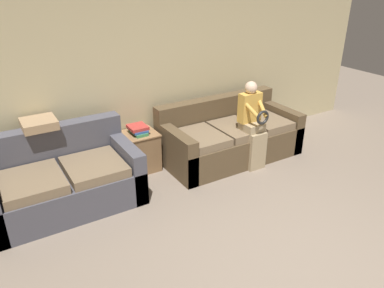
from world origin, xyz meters
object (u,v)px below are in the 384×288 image
at_px(couch_main, 229,137).
at_px(throw_pillow, 39,124).
at_px(child_left_seated, 253,122).
at_px(couch_side, 63,181).
at_px(side_shelf, 140,151).
at_px(book_stack, 138,129).

xyz_separation_m(couch_main, throw_pillow, (-2.48, 0.32, 0.62)).
bearing_deg(child_left_seated, couch_side, 171.39).
height_order(child_left_seated, side_shelf, child_left_seated).
bearing_deg(couch_side, book_stack, 16.34).
height_order(couch_side, child_left_seated, child_left_seated).
relative_size(child_left_seated, side_shelf, 2.22).
relative_size(couch_main, side_shelf, 3.71).
bearing_deg(couch_main, couch_side, -179.64).
distance_m(couch_main, child_left_seated, 0.53).
bearing_deg(child_left_seated, side_shelf, 152.94).
relative_size(couch_side, child_left_seated, 1.40).
bearing_deg(couch_side, throw_pillow, 106.78).
bearing_deg(side_shelf, book_stack, -155.89).
bearing_deg(couch_main, side_shelf, 166.32).
xyz_separation_m(couch_side, side_shelf, (1.11, 0.33, -0.03)).
bearing_deg(side_shelf, throw_pillow, 179.76).
relative_size(couch_main, couch_side, 1.19).
relative_size(couch_main, throw_pillow, 5.29).
height_order(side_shelf, throw_pillow, throw_pillow).
relative_size(child_left_seated, throw_pillow, 3.18).
relative_size(book_stack, throw_pillow, 0.79).
bearing_deg(book_stack, couch_main, -13.44).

